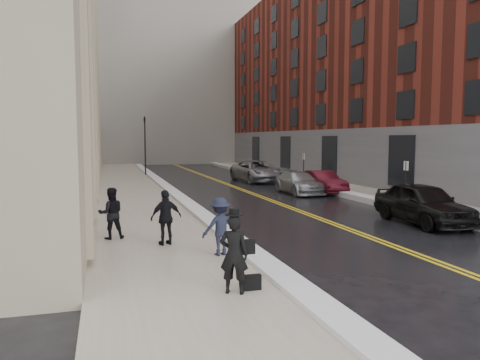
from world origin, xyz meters
TOP-DOWN VIEW (x-y plane):
  - ground at (0.00, 0.00)m, footprint 160.00×160.00m
  - sidewalk_left at (-4.50, 16.00)m, footprint 4.00×64.00m
  - sidewalk_right at (9.00, 16.00)m, footprint 3.00×64.00m
  - lane_stripe_a at (2.38, 16.00)m, footprint 0.12×64.00m
  - lane_stripe_b at (2.62, 16.00)m, footprint 0.12×64.00m
  - snow_ridge_left at (-2.20, 16.00)m, footprint 0.70×60.80m
  - snow_ridge_right at (7.15, 16.00)m, footprint 0.85×60.80m
  - building_right at (17.50, 23.00)m, footprint 14.00×50.00m
  - tower_far_right at (14.00, 66.00)m, footprint 22.00×18.00m
  - traffic_signal at (-2.60, 30.00)m, footprint 0.18×0.15m
  - parking_sign_near at (7.90, 8.00)m, footprint 0.06×0.35m
  - parking_sign_far at (7.90, 20.00)m, footprint 0.06×0.35m
  - car_black at (5.80, 3.97)m, footprint 2.14×4.83m
  - car_maroon at (6.64, 14.44)m, footprint 1.65×4.19m
  - car_silver_near at (5.20, 14.62)m, footprint 1.87×4.55m
  - car_silver_far at (5.20, 22.63)m, footprint 3.11×6.02m
  - pedestrian_main at (-3.53, -2.28)m, footprint 0.70×0.60m
  - pedestrian_a at (-5.86, 3.83)m, footprint 0.85×0.69m
  - pedestrian_b at (-3.05, 0.88)m, footprint 1.10×0.76m
  - pedestrian_c at (-4.30, 2.52)m, footprint 1.04×0.64m

SIDE VIEW (x-z plane):
  - ground at x=0.00m, z-range 0.00..0.00m
  - lane_stripe_a at x=2.38m, z-range 0.00..0.01m
  - lane_stripe_b at x=2.62m, z-range 0.00..0.01m
  - sidewalk_left at x=-4.50m, z-range 0.00..0.15m
  - sidewalk_right at x=9.00m, z-range 0.00..0.15m
  - snow_ridge_left at x=-2.20m, z-range 0.00..0.26m
  - snow_ridge_right at x=7.15m, z-range 0.00..0.30m
  - car_silver_near at x=5.20m, z-range 0.00..1.32m
  - car_maroon at x=6.64m, z-range 0.00..1.36m
  - car_black at x=5.80m, z-range 0.00..1.62m
  - car_silver_far at x=5.20m, z-range 0.00..1.62m
  - pedestrian_b at x=-3.05m, z-range 0.15..1.72m
  - pedestrian_main at x=-3.53m, z-range 0.15..1.77m
  - pedestrian_a at x=-5.86m, z-range 0.15..1.78m
  - pedestrian_c at x=-4.30m, z-range 0.15..1.80m
  - parking_sign_near at x=7.90m, z-range 0.24..2.47m
  - parking_sign_far at x=7.90m, z-range 0.24..2.47m
  - traffic_signal at x=-2.60m, z-range 0.48..5.68m
  - building_right at x=17.50m, z-range 0.00..18.00m
  - tower_far_right at x=14.00m, z-range 0.00..44.00m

